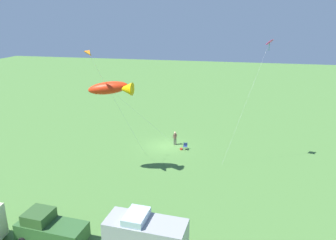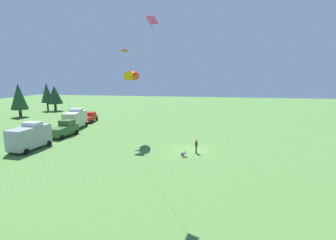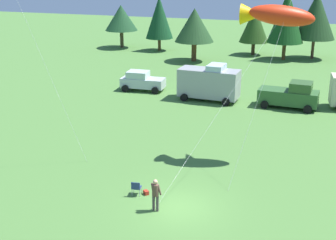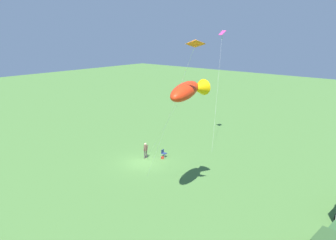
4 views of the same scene
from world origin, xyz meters
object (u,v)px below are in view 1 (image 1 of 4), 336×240
at_px(backpack_on_grass, 181,149).
at_px(truck_green_flatbed, 50,228).
at_px(kite_diamond_rainbow, 267,49).
at_px(kite_large_fish, 112,88).
at_px(person_kite_flyer, 175,137).
at_px(van_motorhome_grey, 146,237).
at_px(kite_delta_orange, 90,53).
at_px(folding_chair, 185,146).

xyz_separation_m(backpack_on_grass, truck_green_flatbed, (6.24, 18.72, 0.99)).
distance_m(backpack_on_grass, truck_green_flatbed, 19.76).
bearing_deg(kite_diamond_rainbow, kite_large_fish, 23.06).
bearing_deg(backpack_on_grass, person_kite_flyer, -54.04).
distance_m(backpack_on_grass, kite_large_fish, 12.85).
distance_m(van_motorhome_grey, kite_delta_orange, 16.61).
relative_size(person_kite_flyer, kite_diamond_rainbow, 0.13).
xyz_separation_m(kite_large_fish, kite_diamond_rainbow, (-14.41, -6.14, 3.44)).
relative_size(person_kite_flyer, kite_large_fish, 0.17).
height_order(truck_green_flatbed, kite_diamond_rainbow, kite_diamond_rainbow).
height_order(backpack_on_grass, kite_delta_orange, kite_delta_orange).
distance_m(person_kite_flyer, truck_green_flatbed, 20.86).
relative_size(person_kite_flyer, kite_delta_orange, 0.14).
xyz_separation_m(person_kite_flyer, folding_chair, (-1.54, 1.22, -0.53)).
bearing_deg(kite_delta_orange, folding_chair, -128.40).
height_order(backpack_on_grass, van_motorhome_grey, van_motorhome_grey).
bearing_deg(kite_large_fish, folding_chair, -127.64).
height_order(person_kite_flyer, kite_diamond_rainbow, kite_diamond_rainbow).
bearing_deg(folding_chair, van_motorhome_grey, -6.18).
relative_size(kite_large_fish, kite_delta_orange, 0.78).
relative_size(folding_chair, van_motorhome_grey, 0.15).
bearing_deg(kite_large_fish, truck_green_flatbed, 86.17).
height_order(van_motorhome_grey, kite_diamond_rainbow, kite_diamond_rainbow).
height_order(backpack_on_grass, kite_diamond_rainbow, kite_diamond_rainbow).
bearing_deg(person_kite_flyer, kite_large_fish, -16.43).
distance_m(folding_chair, truck_green_flatbed, 20.15).
xyz_separation_m(person_kite_flyer, kite_delta_orange, (5.76, 10.43, 11.46)).
height_order(truck_green_flatbed, kite_delta_orange, kite_delta_orange).
relative_size(truck_green_flatbed, kite_delta_orange, 0.40).
bearing_deg(folding_chair, person_kite_flyer, -135.91).
bearing_deg(truck_green_flatbed, kite_delta_orange, -82.64).
relative_size(backpack_on_grass, kite_diamond_rainbow, 0.02).
bearing_deg(backpack_on_grass, van_motorhome_grey, 92.88).
xyz_separation_m(truck_green_flatbed, kite_delta_orange, (0.59, -9.78, 11.38)).
relative_size(folding_chair, kite_delta_orange, 0.06).
bearing_deg(folding_chair, backpack_on_grass, -67.93).
height_order(van_motorhome_grey, truck_green_flatbed, van_motorhome_grey).
xyz_separation_m(folding_chair, backpack_on_grass, (0.47, 0.27, -0.38)).
bearing_deg(person_kite_flyer, truck_green_flatbed, -4.50).
relative_size(folding_chair, truck_green_flatbed, 0.16).
height_order(folding_chair, van_motorhome_grey, van_motorhome_grey).
height_order(van_motorhome_grey, kite_delta_orange, kite_delta_orange).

